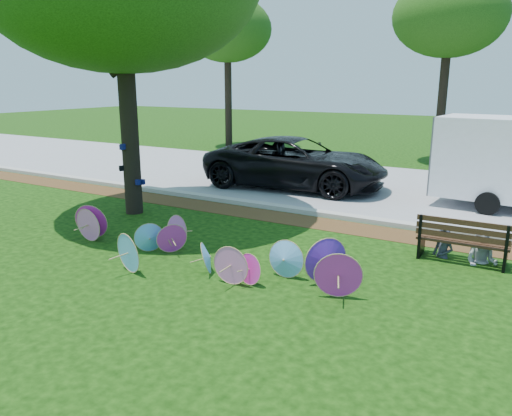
{
  "coord_description": "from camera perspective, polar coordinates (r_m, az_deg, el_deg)",
  "views": [
    {
      "loc": [
        5.31,
        -6.24,
        3.35
      ],
      "look_at": [
        0.5,
        2.0,
        0.9
      ],
      "focal_mm": 35.0,
      "sensor_mm": 36.0,
      "label": 1
    }
  ],
  "objects": [
    {
      "name": "ground",
      "position": [
        8.85,
        -9.46,
        -8.04
      ],
      "size": [
        90.0,
        90.0,
        0.0
      ],
      "primitive_type": "plane",
      "color": "black",
      "rests_on": "ground"
    },
    {
      "name": "mulch_strip",
      "position": [
        12.44,
        3.82,
        -1.24
      ],
      "size": [
        90.0,
        1.0,
        0.01
      ],
      "primitive_type": "cube",
      "color": "#472D16",
      "rests_on": "ground"
    },
    {
      "name": "curb",
      "position": [
        13.04,
        5.2,
        -0.29
      ],
      "size": [
        90.0,
        0.3,
        0.12
      ],
      "primitive_type": "cube",
      "color": "#B7B5AD",
      "rests_on": "ground"
    },
    {
      "name": "street",
      "position": [
        16.81,
        11.25,
        2.63
      ],
      "size": [
        90.0,
        8.0,
        0.01
      ],
      "primitive_type": "cube",
      "color": "gray",
      "rests_on": "ground"
    },
    {
      "name": "parasol_pile",
      "position": [
        9.33,
        -6.55,
        -4.41
      ],
      "size": [
        6.55,
        1.98,
        0.81
      ],
      "color": "pink",
      "rests_on": "ground"
    },
    {
      "name": "black_van",
      "position": [
        15.99,
        4.56,
        5.16
      ],
      "size": [
        5.96,
        3.14,
        1.6
      ],
      "primitive_type": "imported",
      "rotation": [
        0.0,
        0.0,
        1.66
      ],
      "color": "black",
      "rests_on": "ground"
    },
    {
      "name": "cargo_trailer",
      "position": [
        14.77,
        26.06,
        5.19
      ],
      "size": [
        3.16,
        2.15,
        2.72
      ],
      "primitive_type": "cube",
      "rotation": [
        0.0,
        0.0,
        -0.08
      ],
      "color": "white",
      "rests_on": "ground"
    },
    {
      "name": "park_bench",
      "position": [
        10.21,
        22.6,
        -3.32
      ],
      "size": [
        1.68,
        0.66,
        0.87
      ],
      "primitive_type": null,
      "rotation": [
        0.0,
        0.0,
        0.01
      ],
      "color": "black",
      "rests_on": "ground"
    },
    {
      "name": "person_left",
      "position": [
        10.26,
        20.8,
        -2.21
      ],
      "size": [
        0.5,
        0.43,
        1.16
      ],
      "primitive_type": "imported",
      "rotation": [
        0.0,
        0.0,
        -0.42
      ],
      "color": "#3B3F50",
      "rests_on": "ground"
    },
    {
      "name": "person_right",
      "position": [
        10.18,
        24.68,
        -2.55
      ],
      "size": [
        0.66,
        0.56,
        1.23
      ],
      "primitive_type": "imported",
      "rotation": [
        0.0,
        0.0,
        -0.16
      ],
      "color": "#B8BAC2",
      "rests_on": "ground"
    },
    {
      "name": "bg_trees",
      "position": [
        21.56,
        19.91,
        20.02
      ],
      "size": [
        24.24,
        6.76,
        7.4
      ],
      "color": "black",
      "rests_on": "ground"
    }
  ]
}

